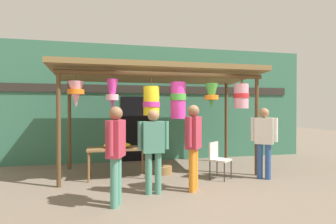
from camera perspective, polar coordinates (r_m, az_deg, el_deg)
name	(u,v)px	position (r m, az deg, el deg)	size (l,w,h in m)	color
ground_plane	(176,182)	(6.19, 1.75, -14.48)	(30.00, 30.00, 0.00)	#756656
shop_facade	(154,103)	(8.67, -2.90, 1.82)	(10.26, 0.29, 3.59)	#387056
market_stall_canopy	(162,81)	(6.77, -1.18, 6.43)	(5.03, 2.22, 2.65)	brown
display_table	(117,151)	(6.55, -10.61, -8.03)	(1.37, 0.67, 0.70)	brown
flower_heap_on_table	(118,145)	(6.53, -10.51, -6.84)	(0.62, 0.44, 0.12)	yellow
folding_chair	(218,157)	(6.48, 10.37, -9.25)	(0.56, 0.56, 0.84)	beige
wicker_basket_by_table	(163,170)	(6.93, -1.13, -12.04)	(0.47, 0.47, 0.19)	olive
vendor_in_orange	(264,137)	(6.67, 19.51, -4.99)	(0.48, 0.42, 1.64)	#2D5193
customer_foreground	(153,145)	(5.18, -3.09, -6.85)	(0.59, 0.23, 1.60)	#4C8E7A
shopper_by_bananas	(194,140)	(5.39, 5.38, -5.89)	(0.41, 0.50, 1.69)	orange
passerby_at_right	(116,147)	(4.62, -10.88, -7.30)	(0.35, 0.56, 1.66)	#4C8E7A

